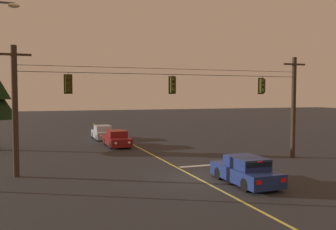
{
  "coord_description": "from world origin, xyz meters",
  "views": [
    {
      "loc": [
        -7.99,
        -17.48,
        4.48
      ],
      "look_at": [
        0.0,
        4.73,
        3.17
      ],
      "focal_mm": 38.53,
      "sensor_mm": 36.0,
      "label": 1
    }
  ],
  "objects_px": {
    "car_oncoming_lead": "(117,139)",
    "traffic_light_left_inner": "(173,85)",
    "car_waiting_near_lane": "(246,171)",
    "traffic_light_leftmost": "(68,84)",
    "traffic_light_centre": "(262,86)",
    "car_oncoming_trailing": "(103,133)"
  },
  "relations": [
    {
      "from": "car_oncoming_lead",
      "to": "traffic_light_left_inner",
      "type": "bearing_deg",
      "value": -81.02
    },
    {
      "from": "car_waiting_near_lane",
      "to": "car_oncoming_lead",
      "type": "height_order",
      "value": "same"
    },
    {
      "from": "traffic_light_leftmost",
      "to": "traffic_light_centre",
      "type": "height_order",
      "value": "same"
    },
    {
      "from": "traffic_light_leftmost",
      "to": "car_oncoming_trailing",
      "type": "xyz_separation_m",
      "value": [
        4.5,
        15.41,
        -4.47
      ]
    },
    {
      "from": "traffic_light_leftmost",
      "to": "car_oncoming_trailing",
      "type": "relative_size",
      "value": 0.28
    },
    {
      "from": "car_oncoming_lead",
      "to": "car_oncoming_trailing",
      "type": "bearing_deg",
      "value": 93.02
    },
    {
      "from": "traffic_light_left_inner",
      "to": "car_oncoming_lead",
      "type": "bearing_deg",
      "value": 98.98
    },
    {
      "from": "traffic_light_left_inner",
      "to": "traffic_light_centre",
      "type": "height_order",
      "value": "same"
    },
    {
      "from": "traffic_light_centre",
      "to": "car_oncoming_trailing",
      "type": "bearing_deg",
      "value": 118.66
    },
    {
      "from": "traffic_light_left_inner",
      "to": "car_oncoming_trailing",
      "type": "xyz_separation_m",
      "value": [
        -1.84,
        15.41,
        -4.47
      ]
    },
    {
      "from": "traffic_light_leftmost",
      "to": "traffic_light_left_inner",
      "type": "xyz_separation_m",
      "value": [
        6.35,
        0.0,
        0.0
      ]
    },
    {
      "from": "traffic_light_left_inner",
      "to": "car_waiting_near_lane",
      "type": "relative_size",
      "value": 0.28
    },
    {
      "from": "traffic_light_left_inner",
      "to": "car_oncoming_trailing",
      "type": "relative_size",
      "value": 0.28
    },
    {
      "from": "traffic_light_leftmost",
      "to": "car_oncoming_lead",
      "type": "relative_size",
      "value": 0.28
    },
    {
      "from": "traffic_light_left_inner",
      "to": "car_oncoming_trailing",
      "type": "height_order",
      "value": "traffic_light_left_inner"
    },
    {
      "from": "car_oncoming_trailing",
      "to": "traffic_light_leftmost",
      "type": "bearing_deg",
      "value": -106.29
    },
    {
      "from": "traffic_light_leftmost",
      "to": "car_oncoming_trailing",
      "type": "bearing_deg",
      "value": 73.71
    },
    {
      "from": "traffic_light_centre",
      "to": "car_oncoming_trailing",
      "type": "distance_m",
      "value": 18.12
    },
    {
      "from": "traffic_light_leftmost",
      "to": "car_oncoming_lead",
      "type": "bearing_deg",
      "value": 63.92
    },
    {
      "from": "traffic_light_centre",
      "to": "car_waiting_near_lane",
      "type": "height_order",
      "value": "traffic_light_centre"
    },
    {
      "from": "traffic_light_centre",
      "to": "car_oncoming_trailing",
      "type": "xyz_separation_m",
      "value": [
        -8.42,
        15.41,
        -4.47
      ]
    },
    {
      "from": "traffic_light_left_inner",
      "to": "car_waiting_near_lane",
      "type": "bearing_deg",
      "value": -72.07
    }
  ]
}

